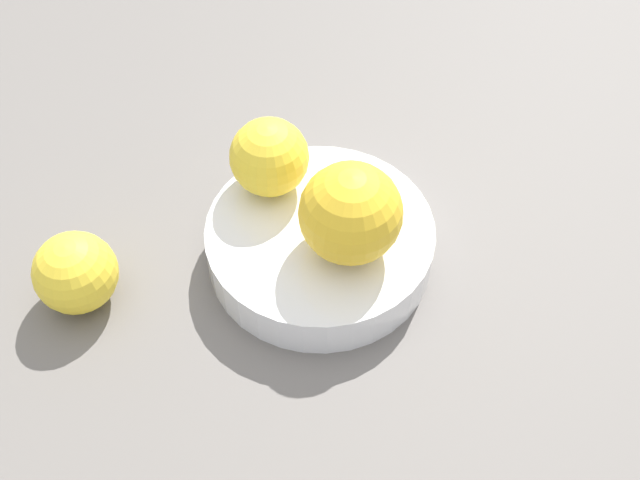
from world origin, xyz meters
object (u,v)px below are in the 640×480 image
at_px(fruit_bowl, 320,244).
at_px(orange_loose_0, 76,273).
at_px(orange_in_bowl_1, 351,213).
at_px(orange_in_bowl_0, 269,157).

relative_size(fruit_bowl, orange_loose_0, 2.84).
xyz_separation_m(fruit_bowl, orange_in_bowl_1, (0.02, -0.02, 0.06)).
height_order(orange_in_bowl_0, orange_in_bowl_1, orange_in_bowl_1).
bearing_deg(orange_in_bowl_0, fruit_bowl, -63.78).
bearing_deg(fruit_bowl, orange_loose_0, 177.36).
bearing_deg(orange_loose_0, orange_in_bowl_1, -8.53).
xyz_separation_m(fruit_bowl, orange_loose_0, (-0.20, 0.01, 0.01)).
height_order(fruit_bowl, orange_loose_0, orange_loose_0).
distance_m(orange_in_bowl_1, orange_loose_0, 0.22).
relative_size(orange_in_bowl_0, orange_in_bowl_1, 0.82).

